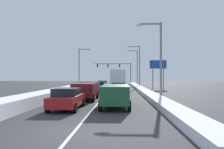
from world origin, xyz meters
TOP-DOWN VIEW (x-y plane):
  - ground_plane at (0.00, 21.85)m, footprint 142.00×142.00m
  - lane_stripe_between_right_lane_and_center_lane at (-0.00, 27.31)m, footprint 0.14×60.08m
  - snow_bank_right_shoulder at (5.30, 27.31)m, footprint 1.45×60.08m
  - snow_bank_left_shoulder at (-5.30, 27.31)m, footprint 2.06×60.08m
  - suv_green_right_lane_nearest at (1.57, 7.53)m, footprint 2.16×4.90m
  - sedan_tan_right_lane_second at (1.60, 13.72)m, footprint 2.00×4.50m
  - sedan_white_right_lane_third at (1.71, 19.51)m, footprint 2.00×4.50m
  - box_truck_right_lane_fourth at (1.55, 27.45)m, footprint 2.53×7.20m
  - suv_gray_right_lane_fifth at (1.50, 35.73)m, footprint 2.16×4.90m
  - sedan_red_center_lane_nearest at (-1.84, 6.67)m, footprint 2.00×4.50m
  - suv_maroon_center_lane_second at (-1.45, 12.53)m, footprint 2.16×4.90m
  - suv_charcoal_center_lane_third at (-1.93, 19.81)m, footprint 2.16×4.90m
  - sedan_navy_center_lane_fourth at (-1.47, 26.60)m, footprint 2.00×4.50m
  - sedan_silver_center_lane_fifth at (-1.46, 32.18)m, footprint 2.00×4.50m
  - traffic_light_gantry at (1.18, 54.60)m, footprint 10.60×0.47m
  - street_lamp_right_near at (5.71, 13.65)m, footprint 2.66×0.36m
  - street_lamp_right_mid at (5.45, 35.50)m, footprint 2.66×0.36m
  - street_lamp_right_far at (5.84, 46.42)m, footprint 2.66×0.36m
  - street_lamp_left_mid at (-5.63, 32.79)m, footprint 2.66×0.36m
  - roadside_sign_right at (9.18, 33.36)m, footprint 3.20×0.16m

SIDE VIEW (x-z plane):
  - ground_plane at x=0.00m, z-range 0.00..0.00m
  - lane_stripe_between_right_lane_and_center_lane at x=0.00m, z-range 0.00..0.01m
  - snow_bank_right_shoulder at x=5.30m, z-range 0.00..0.46m
  - snow_bank_left_shoulder at x=-5.30m, z-range 0.00..0.88m
  - sedan_tan_right_lane_second at x=1.60m, z-range 0.01..1.52m
  - sedan_white_right_lane_third at x=1.71m, z-range 0.01..1.52m
  - sedan_red_center_lane_nearest at x=-1.84m, z-range 0.01..1.52m
  - sedan_navy_center_lane_fourth at x=-1.47m, z-range 0.01..1.52m
  - sedan_silver_center_lane_fifth at x=-1.46m, z-range 0.01..1.52m
  - suv_green_right_lane_nearest at x=1.57m, z-range 0.18..1.85m
  - suv_gray_right_lane_fifth at x=1.50m, z-range 0.18..1.85m
  - suv_maroon_center_lane_second at x=-1.45m, z-range 0.18..1.85m
  - suv_charcoal_center_lane_third at x=-1.93m, z-range 0.18..1.85m
  - box_truck_right_lane_fourth at x=1.55m, z-range 0.22..3.58m
  - roadside_sign_right at x=9.18m, z-range 1.27..6.77m
  - street_lamp_left_mid at x=-5.63m, z-range 0.79..8.44m
  - street_lamp_right_near at x=5.71m, z-range 0.80..8.65m
  - traffic_light_gantry at x=1.18m, z-range 1.62..7.82m
  - street_lamp_right_mid at x=5.45m, z-range 0.81..9.32m
  - street_lamp_right_far at x=5.84m, z-range 0.82..9.79m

